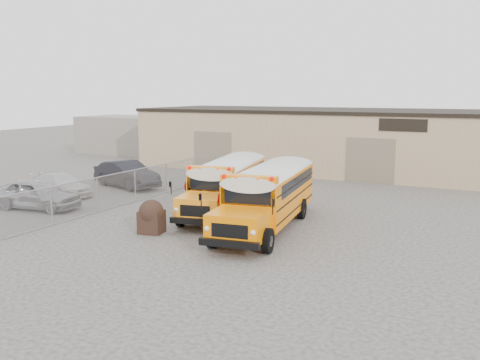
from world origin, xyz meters
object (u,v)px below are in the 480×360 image
at_px(tarp_bundle, 151,216).
at_px(car_white, 61,185).
at_px(school_bus_left, 252,166).
at_px(school_bus_right, 297,173).
at_px(car_silver, 37,194).
at_px(car_dark, 127,174).

height_order(tarp_bundle, car_white, tarp_bundle).
distance_m(school_bus_left, tarp_bundle, 10.85).
xyz_separation_m(school_bus_right, tarp_bundle, (-3.16, -9.02, -0.86)).
bearing_deg(school_bus_right, car_white, -160.51).
relative_size(school_bus_left, tarp_bundle, 6.39).
height_order(car_silver, car_white, car_silver).
xyz_separation_m(car_white, car_dark, (1.63, 3.95, 0.20)).
relative_size(car_silver, car_white, 1.05).
bearing_deg(tarp_bundle, car_silver, 171.88).
height_order(school_bus_left, tarp_bundle, school_bus_left).
bearing_deg(tarp_bundle, car_dark, 134.08).
xyz_separation_m(school_bus_left, tarp_bundle, (0.45, -10.81, -0.79)).
bearing_deg(car_silver, tarp_bundle, -106.68).
xyz_separation_m(school_bus_right, car_dark, (-11.30, -0.62, -0.77)).
distance_m(tarp_bundle, car_dark, 11.69).
relative_size(tarp_bundle, car_white, 0.33).
xyz_separation_m(school_bus_left, school_bus_right, (3.61, -1.79, 0.07)).
bearing_deg(school_bus_right, tarp_bundle, -109.32).
bearing_deg(car_dark, car_white, 174.68).
xyz_separation_m(school_bus_left, car_white, (-9.31, -6.36, -0.90)).
bearing_deg(school_bus_left, tarp_bundle, -87.61).
relative_size(school_bus_right, tarp_bundle, 6.65).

